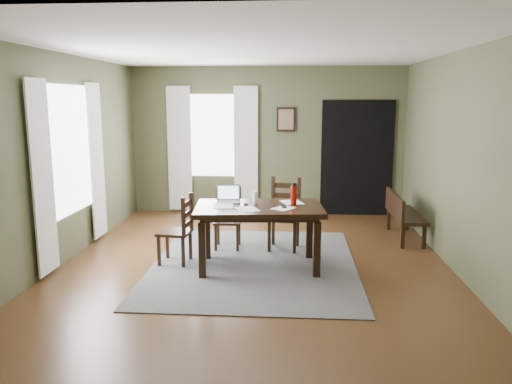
# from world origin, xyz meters

# --- Properties ---
(ground) EXTENTS (5.00, 6.00, 0.01)m
(ground) POSITION_xyz_m (0.00, 0.00, -0.01)
(ground) COLOR #492C16
(room_shell) EXTENTS (5.02, 6.02, 2.71)m
(room_shell) POSITION_xyz_m (0.00, 0.00, 1.80)
(room_shell) COLOR #4A4D32
(room_shell) RESTS_ON ground
(rug) EXTENTS (2.60, 3.20, 0.01)m
(rug) POSITION_xyz_m (0.00, 0.00, 0.01)
(rug) COLOR #474747
(rug) RESTS_ON ground
(dining_table) EXTENTS (1.66, 1.08, 0.79)m
(dining_table) POSITION_xyz_m (0.07, -0.12, 0.70)
(dining_table) COLOR black
(dining_table) RESTS_ON rug
(chair_end) EXTENTS (0.43, 0.43, 0.90)m
(chair_end) POSITION_xyz_m (-0.98, -0.04, 0.45)
(chair_end) COLOR black
(chair_end) RESTS_ON rug
(chair_back_left) EXTENTS (0.39, 0.39, 0.87)m
(chair_back_left) POSITION_xyz_m (-0.43, 0.72, 0.43)
(chair_back_left) COLOR black
(chair_back_left) RESTS_ON rug
(chair_back_right) EXTENTS (0.49, 0.49, 1.01)m
(chair_back_right) POSITION_xyz_m (0.37, 0.74, 0.49)
(chair_back_right) COLOR black
(chair_back_right) RESTS_ON rug
(bench) EXTENTS (0.40, 1.24, 0.70)m
(bench) POSITION_xyz_m (2.16, 1.39, 0.42)
(bench) COLOR black
(bench) RESTS_ON ground
(laptop) EXTENTS (0.33, 0.27, 0.21)m
(laptop) POSITION_xyz_m (-0.35, 0.13, 0.85)
(laptop) COLOR #B7B7BC
(laptop) RESTS_ON dining_table
(computer_mouse) EXTENTS (0.06, 0.09, 0.03)m
(computer_mouse) POSITION_xyz_m (-0.10, -0.06, 0.81)
(computer_mouse) COLOR #3F3F42
(computer_mouse) RESTS_ON dining_table
(tv_remote) EXTENTS (0.09, 0.19, 0.02)m
(tv_remote) POSITION_xyz_m (0.37, -0.14, 0.81)
(tv_remote) COLOR black
(tv_remote) RESTS_ON dining_table
(drinking_glass) EXTENTS (0.08, 0.08, 0.16)m
(drinking_glass) POSITION_xyz_m (0.01, 0.03, 0.88)
(drinking_glass) COLOR silver
(drinking_glass) RESTS_ON dining_table
(water_bottle) EXTENTS (0.10, 0.10, 0.28)m
(water_bottle) POSITION_xyz_m (0.50, -0.01, 0.93)
(water_bottle) COLOR #AC180D
(water_bottle) RESTS_ON dining_table
(paper_a) EXTENTS (0.28, 0.35, 0.00)m
(paper_a) POSITION_xyz_m (-0.38, -0.14, 0.80)
(paper_a) COLOR white
(paper_a) RESTS_ON dining_table
(paper_b) EXTENTS (0.32, 0.34, 0.00)m
(paper_b) POSITION_xyz_m (0.38, -0.23, 0.80)
(paper_b) COLOR white
(paper_b) RESTS_ON dining_table
(paper_d) EXTENTS (0.34, 0.38, 0.00)m
(paper_d) POSITION_xyz_m (0.48, 0.13, 0.80)
(paper_d) COLOR white
(paper_d) RESTS_ON dining_table
(paper_e) EXTENTS (0.35, 0.39, 0.00)m
(paper_e) POSITION_xyz_m (-0.07, -0.31, 0.80)
(paper_e) COLOR white
(paper_e) RESTS_ON dining_table
(window_left) EXTENTS (0.01, 1.30, 1.70)m
(window_left) POSITION_xyz_m (-2.47, 0.20, 1.45)
(window_left) COLOR white
(window_left) RESTS_ON ground
(window_back) EXTENTS (1.00, 0.01, 1.50)m
(window_back) POSITION_xyz_m (-1.00, 2.97, 1.45)
(window_back) COLOR white
(window_back) RESTS_ON ground
(curtain_left_near) EXTENTS (0.03, 0.48, 2.30)m
(curtain_left_near) POSITION_xyz_m (-2.44, -0.62, 1.20)
(curtain_left_near) COLOR silver
(curtain_left_near) RESTS_ON ground
(curtain_left_far) EXTENTS (0.03, 0.48, 2.30)m
(curtain_left_far) POSITION_xyz_m (-2.44, 1.02, 1.20)
(curtain_left_far) COLOR silver
(curtain_left_far) RESTS_ON ground
(curtain_back_left) EXTENTS (0.44, 0.03, 2.30)m
(curtain_back_left) POSITION_xyz_m (-1.62, 2.94, 1.20)
(curtain_back_left) COLOR silver
(curtain_back_left) RESTS_ON ground
(curtain_back_right) EXTENTS (0.44, 0.03, 2.30)m
(curtain_back_right) POSITION_xyz_m (-0.38, 2.94, 1.20)
(curtain_back_right) COLOR silver
(curtain_back_right) RESTS_ON ground
(framed_picture) EXTENTS (0.34, 0.03, 0.44)m
(framed_picture) POSITION_xyz_m (0.35, 2.97, 1.75)
(framed_picture) COLOR black
(framed_picture) RESTS_ON ground
(doorway_back) EXTENTS (1.30, 0.03, 2.10)m
(doorway_back) POSITION_xyz_m (1.65, 2.97, 1.05)
(doorway_back) COLOR black
(doorway_back) RESTS_ON ground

